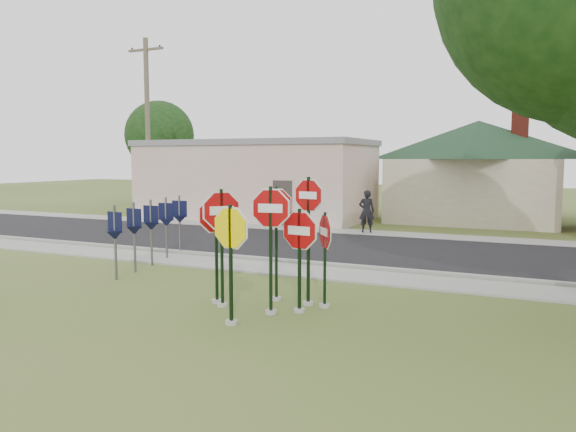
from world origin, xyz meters
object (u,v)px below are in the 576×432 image
at_px(pedestrian, 367,211).
at_px(stop_sign_left, 222,229).
at_px(stop_sign_center, 271,230).
at_px(utility_pole_near, 148,126).
at_px(stop_sign_yellow, 231,247).

bearing_deg(pedestrian, stop_sign_left, 76.24).
distance_m(stop_sign_center, pedestrian, 13.14).
height_order(stop_sign_center, pedestrian, stop_sign_center).
bearing_deg(stop_sign_left, pedestrian, 92.84).
bearing_deg(stop_sign_center, utility_pole_near, 135.59).
bearing_deg(utility_pole_near, stop_sign_yellow, -47.13).
relative_size(stop_sign_center, utility_pole_near, 0.29).
relative_size(stop_sign_yellow, pedestrian, 1.35).
bearing_deg(utility_pole_near, pedestrian, -4.46).
xyz_separation_m(stop_sign_center, stop_sign_yellow, (-0.37, -0.99, -0.24)).
bearing_deg(utility_pole_near, stop_sign_center, -44.41).
xyz_separation_m(stop_sign_yellow, pedestrian, (-1.50, 13.97, -0.54)).
relative_size(stop_sign_left, utility_pole_near, 0.28).
xyz_separation_m(stop_sign_center, utility_pole_near, (-14.23, 13.94, 3.21)).
relative_size(stop_sign_center, pedestrian, 1.51).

